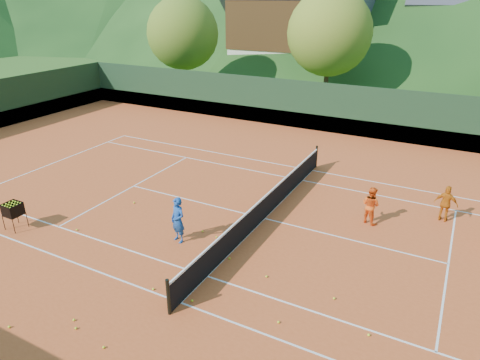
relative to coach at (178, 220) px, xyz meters
The scene contains 27 objects.
ground 3.53m from the coach, 55.87° to the left, with size 400.00×400.00×0.00m, color #294E18.
clay_court 3.53m from the coach, 55.87° to the left, with size 40.00×24.00×0.02m, color #C34B1F.
coach is the anchor object (origin of this frame).
student_a 7.03m from the coach, 38.74° to the left, with size 0.69×0.54×1.43m, color #F25715.
student_b 9.84m from the coach, 36.42° to the left, with size 0.82×0.34×1.40m, color #CF6A12.
tennis_ball_0 4.80m from the coach, 87.97° to the right, with size 0.07×0.07×0.07m, color #D6F028.
tennis_ball_2 1.51m from the coach, 36.67° to the left, with size 0.07×0.07×0.07m, color #D6F028.
tennis_ball_4 2.24m from the coach, ahead, with size 0.07×0.07×0.07m, color #D6F028.
tennis_ball_8 3.38m from the coach, 48.44° to the right, with size 0.07×0.07×0.07m, color #D6F028.
tennis_ball_9 5.70m from the coach, ahead, with size 0.07×0.07×0.07m, color #D6F028.
tennis_ball_10 5.10m from the coach, 75.54° to the right, with size 0.07×0.07×0.07m, color #D6F028.
tennis_ball_11 5.71m from the coach, 104.01° to the right, with size 0.07×0.07×0.07m, color #D6F028.
tennis_ball_12 4.60m from the coach, 91.43° to the right, with size 0.07×0.07×0.07m, color #D6F028.
tennis_ball_13 3.72m from the coach, 155.40° to the left, with size 0.07×0.07×0.07m, color #D6F028.
tennis_ball_14 5.15m from the coach, 24.61° to the right, with size 0.07×0.07×0.07m, color #D6F028.
tennis_ball_15 3.66m from the coach, ahead, with size 0.07×0.07×0.07m, color #D6F028.
tennis_ball_17 3.93m from the coach, 162.60° to the right, with size 0.07×0.07×0.07m, color #D6F028.
tennis_ball_18 2.83m from the coach, 70.44° to the right, with size 0.07×0.07×0.07m, color #D6F028.
tennis_ball_19 7.00m from the coach, 12.36° to the right, with size 0.07×0.07×0.07m, color #D6F028.
tennis_ball_20 1.24m from the coach, 65.82° to the left, with size 0.07×0.07×0.07m, color #D6F028.
court_lines 3.52m from the coach, 55.87° to the left, with size 23.83×11.03×0.00m.
tennis_net 3.44m from the coach, 55.87° to the left, with size 0.10×12.07×1.10m.
perimeter_fence 3.46m from the coach, 55.87° to the left, with size 40.40×24.24×3.00m.
ball_hopper 6.08m from the coach, 160.35° to the right, with size 0.57×0.57×1.00m.
chalet_left 34.16m from the coach, 103.81° to the left, with size 13.80×9.93×12.92m.
tree_a 25.47m from the coach, 124.03° to the left, with size 6.00×6.00×7.88m.
tree_b 23.34m from the coach, 95.19° to the left, with size 6.40×6.40×8.40m.
Camera 1 is at (5.88, -13.08, 7.81)m, focal length 32.00 mm.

